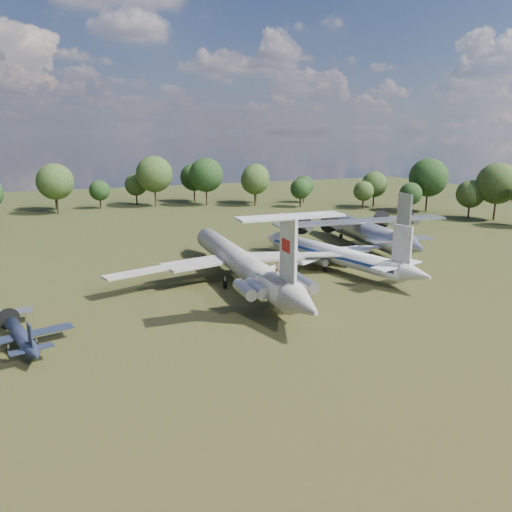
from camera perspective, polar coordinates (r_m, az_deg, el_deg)
name	(u,v)px	position (r m, az deg, el deg)	size (l,w,h in m)	color
ground	(206,287)	(76.15, -5.78, -3.50)	(300.00, 300.00, 0.00)	#1C3612
il62_airliner	(240,266)	(77.12, -1.85, -1.18)	(41.06, 53.37, 5.23)	beige
tu104_jet	(332,257)	(86.20, 8.73, -0.12)	(30.45, 40.60, 4.06)	#BDBDBD
an12_transport	(364,234)	(103.21, 12.22, 2.43)	(37.03, 41.39, 5.45)	#93959A
small_prop_west	(22,339)	(59.88, -25.22, -8.62)	(10.96, 14.95, 2.19)	black
person_on_il62	(277,268)	(62.98, 2.44, -1.33)	(0.67, 0.44, 1.83)	#9B794F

